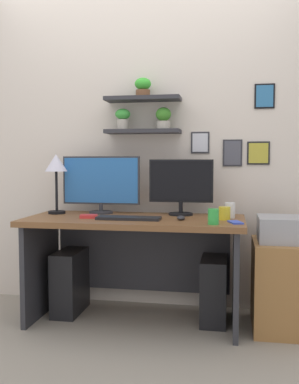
# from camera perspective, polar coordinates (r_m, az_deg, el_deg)

# --- Properties ---
(ground_plane) EXTENTS (8.00, 8.00, 0.00)m
(ground_plane) POSITION_cam_1_polar(r_m,az_deg,el_deg) (3.36, -1.91, -16.10)
(ground_plane) COLOR gray
(back_wall_assembly) EXTENTS (4.40, 0.24, 2.70)m
(back_wall_assembly) POSITION_cam_1_polar(r_m,az_deg,el_deg) (3.58, -0.43, 7.25)
(back_wall_assembly) COLOR beige
(back_wall_assembly) RESTS_ON ground
(desk) EXTENTS (1.54, 0.68, 0.75)m
(desk) POSITION_cam_1_polar(r_m,az_deg,el_deg) (3.26, -1.73, -6.89)
(desk) COLOR brown
(desk) RESTS_ON ground
(monitor_left) EXTENTS (0.60, 0.18, 0.44)m
(monitor_left) POSITION_cam_1_polar(r_m,az_deg,el_deg) (3.44, -6.19, 1.14)
(monitor_left) COLOR #2D2D33
(monitor_left) RESTS_ON desk
(monitor_right) EXTENTS (0.47, 0.18, 0.41)m
(monitor_right) POSITION_cam_1_polar(r_m,az_deg,el_deg) (3.32, 4.04, 0.90)
(monitor_right) COLOR black
(monitor_right) RESTS_ON desk
(keyboard) EXTENTS (0.44, 0.14, 0.02)m
(keyboard) POSITION_cam_1_polar(r_m,az_deg,el_deg) (3.08, -2.67, -3.34)
(keyboard) COLOR black
(keyboard) RESTS_ON desk
(computer_mouse) EXTENTS (0.06, 0.09, 0.03)m
(computer_mouse) POSITION_cam_1_polar(r_m,az_deg,el_deg) (3.06, 4.03, -3.31)
(computer_mouse) COLOR #2D2D33
(computer_mouse) RESTS_ON desk
(desk_lamp) EXTENTS (0.17, 0.17, 0.45)m
(desk_lamp) POSITION_cam_1_polar(r_m,az_deg,el_deg) (3.47, -11.82, 3.06)
(desk_lamp) COLOR black
(desk_lamp) RESTS_ON desk
(cell_phone) EXTENTS (0.11, 0.15, 0.01)m
(cell_phone) POSITION_cam_1_polar(r_m,az_deg,el_deg) (2.97, 10.90, -3.81)
(cell_phone) COLOR blue
(cell_phone) RESTS_ON desk
(coffee_mug) EXTENTS (0.08, 0.08, 0.09)m
(coffee_mug) POSITION_cam_1_polar(r_m,az_deg,el_deg) (3.10, 9.54, -2.70)
(coffee_mug) COLOR yellow
(coffee_mug) RESTS_ON desk
(pen_cup) EXTENTS (0.07, 0.07, 0.10)m
(pen_cup) POSITION_cam_1_polar(r_m,az_deg,el_deg) (2.87, 8.14, -3.13)
(pen_cup) COLOR green
(pen_cup) RESTS_ON desk
(scissors_tray) EXTENTS (0.13, 0.10, 0.02)m
(scissors_tray) POSITION_cam_1_polar(r_m,az_deg,el_deg) (3.19, -7.77, -3.09)
(scissors_tray) COLOR red
(scissors_tray) RESTS_ON desk
(water_cup) EXTENTS (0.07, 0.07, 0.11)m
(water_cup) POSITION_cam_1_polar(r_m,az_deg,el_deg) (3.20, 10.21, -2.32)
(water_cup) COLOR white
(water_cup) RESTS_ON desk
(drawer_cabinet) EXTENTS (0.44, 0.50, 0.61)m
(drawer_cabinet) POSITION_cam_1_polar(r_m,az_deg,el_deg) (3.25, 16.95, -11.35)
(drawer_cabinet) COLOR #9E6B38
(drawer_cabinet) RESTS_ON ground
(printer) EXTENTS (0.38, 0.34, 0.17)m
(printer) POSITION_cam_1_polar(r_m,az_deg,el_deg) (3.17, 17.10, -4.57)
(printer) COLOR #9E9EA3
(printer) RESTS_ON drawer_cabinet
(computer_tower_left) EXTENTS (0.18, 0.40, 0.47)m
(computer_tower_left) POSITION_cam_1_polar(r_m,az_deg,el_deg) (3.51, -10.07, -11.18)
(computer_tower_left) COLOR black
(computer_tower_left) RESTS_ON ground
(computer_tower_right) EXTENTS (0.18, 0.40, 0.46)m
(computer_tower_right) POSITION_cam_1_polar(r_m,az_deg,el_deg) (3.32, 8.20, -12.21)
(computer_tower_right) COLOR black
(computer_tower_right) RESTS_ON ground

